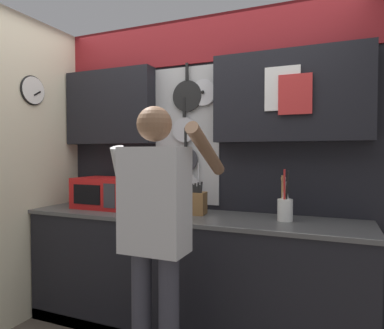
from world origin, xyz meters
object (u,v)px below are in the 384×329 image
(utensil_crock, at_px, (285,207))
(microwave, at_px, (105,193))
(person, at_px, (156,222))
(knife_block, at_px, (198,203))

(utensil_crock, bearing_deg, microwave, -179.93)
(microwave, height_order, person, person)
(person, bearing_deg, utensil_crock, 47.09)
(microwave, bearing_deg, utensil_crock, 0.07)
(utensil_crock, height_order, person, person)
(knife_block, bearing_deg, microwave, -179.99)
(microwave, xyz_separation_m, person, (0.87, -0.69, -0.06))
(knife_block, distance_m, person, 0.69)
(person, bearing_deg, microwave, 141.68)
(knife_block, xyz_separation_m, utensil_crock, (0.65, 0.00, 0.01))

